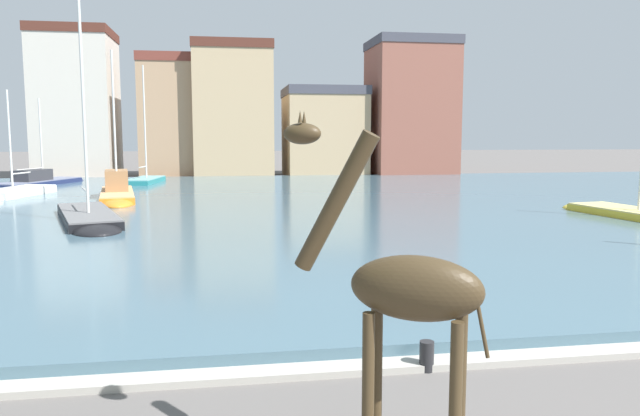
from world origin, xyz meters
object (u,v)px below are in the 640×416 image
(giraffe_statue, at_px, (405,294))
(sailboat_yellow, at_px, (634,217))
(sailboat_black, at_px, (89,221))
(sailboat_white, at_px, (12,195))
(sailboat_navy, at_px, (43,182))
(sailboat_teal, at_px, (147,181))
(mooring_bollard, at_px, (427,356))
(sailboat_orange, at_px, (117,194))

(giraffe_statue, distance_m, sailboat_yellow, 23.30)
(giraffe_statue, height_order, sailboat_black, sailboat_black)
(sailboat_white, height_order, sailboat_navy, sailboat_navy)
(sailboat_teal, height_order, mooring_bollard, sailboat_teal)
(sailboat_navy, height_order, sailboat_teal, sailboat_teal)
(giraffe_statue, xyz_separation_m, sailboat_black, (-7.40, 19.24, -1.72))
(sailboat_yellow, bearing_deg, giraffe_statue, -132.49)
(giraffe_statue, bearing_deg, sailboat_black, 111.03)
(mooring_bollard, bearing_deg, sailboat_navy, 113.66)
(mooring_bollard, bearing_deg, giraffe_statue, -114.29)
(sailboat_orange, xyz_separation_m, sailboat_yellow, (23.50, -11.28, -0.26))
(giraffe_statue, height_order, sailboat_orange, sailboat_orange)
(sailboat_orange, xyz_separation_m, mooring_bollard, (9.10, -25.55, -0.36))
(sailboat_orange, bearing_deg, giraffe_statue, -74.64)
(sailboat_white, distance_m, sailboat_yellow, 32.89)
(sailboat_yellow, distance_m, sailboat_teal, 33.15)
(sailboat_teal, distance_m, mooring_bollard, 38.85)
(sailboat_yellow, bearing_deg, sailboat_orange, 154.35)
(giraffe_statue, bearing_deg, sailboat_yellow, 47.51)
(giraffe_statue, height_order, sailboat_navy, sailboat_navy)
(sailboat_white, bearing_deg, sailboat_yellow, -24.88)
(sailboat_white, distance_m, sailboat_navy, 8.70)
(sailboat_yellow, xyz_separation_m, sailboat_navy, (-30.51, 22.50, 0.14))
(sailboat_navy, bearing_deg, sailboat_yellow, -36.42)
(giraffe_statue, distance_m, sailboat_navy, 42.35)
(giraffe_statue, xyz_separation_m, sailboat_navy, (-14.82, 39.63, -1.63))
(sailboat_orange, relative_size, mooring_bollard, 17.72)
(sailboat_black, height_order, sailboat_navy, sailboat_black)
(giraffe_statue, bearing_deg, sailboat_navy, 110.50)
(giraffe_statue, relative_size, sailboat_teal, 0.46)
(sailboat_black, distance_m, sailboat_white, 13.53)
(sailboat_black, relative_size, mooring_bollard, 18.55)
(sailboat_yellow, height_order, sailboat_teal, sailboat_teal)
(sailboat_teal, bearing_deg, mooring_bollard, -76.69)
(sailboat_yellow, bearing_deg, sailboat_navy, 143.58)
(sailboat_navy, bearing_deg, sailboat_orange, -58.01)
(sailboat_black, distance_m, mooring_bollard, 18.54)
(sailboat_orange, relative_size, sailboat_yellow, 0.99)
(sailboat_white, bearing_deg, giraffe_statue, -65.45)
(giraffe_statue, relative_size, sailboat_yellow, 0.46)
(mooring_bollard, bearing_deg, sailboat_yellow, 44.73)
(sailboat_black, xyz_separation_m, sailboat_orange, (-0.41, 9.17, 0.22))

